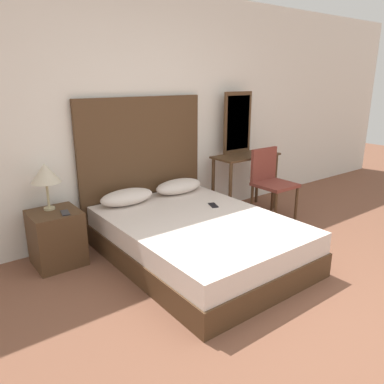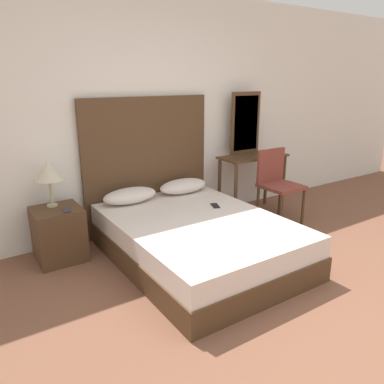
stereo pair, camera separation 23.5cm
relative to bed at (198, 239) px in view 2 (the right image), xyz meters
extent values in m
plane|color=brown|center=(0.08, -1.44, -0.21)|extent=(16.00, 16.00, 0.00)
cube|color=white|center=(0.08, 1.12, 1.14)|extent=(10.00, 0.06, 2.70)
cube|color=#4C331E|center=(0.00, 0.00, -0.10)|extent=(1.50, 2.03, 0.23)
cube|color=silver|center=(0.00, 0.00, 0.12)|extent=(1.47, 1.99, 0.20)
cube|color=#4C331E|center=(0.00, 1.04, 0.56)|extent=(1.57, 0.05, 1.56)
ellipsoid|color=silver|center=(-0.34, 0.81, 0.30)|extent=(0.61, 0.30, 0.17)
ellipsoid|color=silver|center=(0.34, 0.81, 0.30)|extent=(0.61, 0.30, 0.17)
cube|color=black|center=(0.37, 0.21, 0.22)|extent=(0.12, 0.17, 0.01)
cube|color=#4C331E|center=(-1.15, 0.76, 0.06)|extent=(0.45, 0.44, 0.54)
cylinder|color=tan|center=(-1.16, 0.85, 0.34)|extent=(0.10, 0.10, 0.02)
cylinder|color=tan|center=(-1.16, 0.85, 0.47)|extent=(0.02, 0.02, 0.25)
cone|color=beige|center=(-1.16, 0.85, 0.69)|extent=(0.28, 0.28, 0.19)
cube|color=#232328|center=(-1.08, 0.65, 0.33)|extent=(0.10, 0.16, 0.01)
cube|color=#4C331E|center=(1.38, 0.74, 0.56)|extent=(0.92, 0.41, 0.02)
cylinder|color=#4C331E|center=(0.96, 0.58, 0.17)|extent=(0.04, 0.04, 0.76)
cylinder|color=#4C331E|center=(1.80, 0.58, 0.17)|extent=(0.04, 0.04, 0.76)
cylinder|color=#4C331E|center=(0.96, 0.91, 0.17)|extent=(0.04, 0.04, 0.76)
cylinder|color=#4C331E|center=(1.80, 0.91, 0.17)|extent=(0.04, 0.04, 0.76)
cube|color=#4C331E|center=(1.38, 0.92, 0.97)|extent=(0.47, 0.03, 0.80)
cube|color=#B2BCC6|center=(1.38, 0.91, 0.97)|extent=(0.40, 0.01, 0.70)
cube|color=brown|center=(1.42, 0.25, 0.26)|extent=(0.45, 0.45, 0.04)
cube|color=brown|center=(1.42, 0.45, 0.49)|extent=(0.43, 0.04, 0.41)
cylinder|color=#4C331E|center=(1.22, 0.06, 0.01)|extent=(0.04, 0.04, 0.46)
cylinder|color=#4C331E|center=(1.61, 0.06, 0.01)|extent=(0.04, 0.04, 0.46)
cylinder|color=#4C331E|center=(1.22, 0.44, 0.01)|extent=(0.04, 0.04, 0.46)
cylinder|color=#4C331E|center=(1.61, 0.44, 0.01)|extent=(0.04, 0.04, 0.46)
camera|label=1|loc=(-2.12, -2.69, 1.54)|focal=35.00mm
camera|label=2|loc=(-1.93, -2.82, 1.54)|focal=35.00mm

